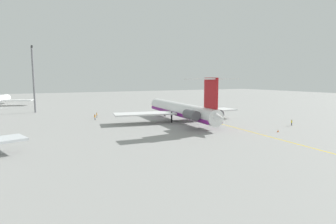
{
  "coord_description": "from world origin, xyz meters",
  "views": [
    {
      "loc": [
        -70.76,
        50.16,
        12.48
      ],
      "look_at": [
        -1.29,
        14.11,
        2.99
      ],
      "focal_mm": 29.43,
      "sensor_mm": 36.0,
      "label": 1
    }
  ],
  "objects_px": {
    "ground_crew_starboard": "(198,108)",
    "light_mast": "(33,76)",
    "main_jetliner": "(182,110)",
    "ground_crew_portside": "(97,114)",
    "safety_cone_nose": "(278,131)",
    "ground_crew_near_nose": "(292,122)",
    "ground_crew_near_tail": "(95,116)"
  },
  "relations": [
    {
      "from": "ground_crew_near_nose",
      "to": "ground_crew_starboard",
      "type": "bearing_deg",
      "value": -76.91
    },
    {
      "from": "ground_crew_near_nose",
      "to": "safety_cone_nose",
      "type": "distance_m",
      "value": 11.15
    },
    {
      "from": "main_jetliner",
      "to": "light_mast",
      "type": "bearing_deg",
      "value": 44.09
    },
    {
      "from": "main_jetliner",
      "to": "safety_cone_nose",
      "type": "relative_size",
      "value": 79.55
    },
    {
      "from": "ground_crew_portside",
      "to": "light_mast",
      "type": "height_order",
      "value": "light_mast"
    },
    {
      "from": "ground_crew_portside",
      "to": "safety_cone_nose",
      "type": "bearing_deg",
      "value": 158.74
    },
    {
      "from": "safety_cone_nose",
      "to": "light_mast",
      "type": "height_order",
      "value": "light_mast"
    },
    {
      "from": "safety_cone_nose",
      "to": "ground_crew_portside",
      "type": "bearing_deg",
      "value": 36.55
    },
    {
      "from": "safety_cone_nose",
      "to": "light_mast",
      "type": "xyz_separation_m",
      "value": [
        68.01,
        49.49,
        13.08
      ]
    },
    {
      "from": "ground_crew_starboard",
      "to": "light_mast",
      "type": "bearing_deg",
      "value": 17.14
    },
    {
      "from": "ground_crew_near_tail",
      "to": "safety_cone_nose",
      "type": "bearing_deg",
      "value": 19.55
    },
    {
      "from": "ground_crew_starboard",
      "to": "safety_cone_nose",
      "type": "height_order",
      "value": "ground_crew_starboard"
    },
    {
      "from": "main_jetliner",
      "to": "ground_crew_starboard",
      "type": "bearing_deg",
      "value": -38.44
    },
    {
      "from": "main_jetliner",
      "to": "ground_crew_starboard",
      "type": "relative_size",
      "value": 23.97
    },
    {
      "from": "ground_crew_near_nose",
      "to": "safety_cone_nose",
      "type": "relative_size",
      "value": 3.01
    },
    {
      "from": "main_jetliner",
      "to": "ground_crew_portside",
      "type": "xyz_separation_m",
      "value": [
        20.13,
        19.94,
        -2.42
      ]
    },
    {
      "from": "main_jetliner",
      "to": "safety_cone_nose",
      "type": "bearing_deg",
      "value": -147.85
    },
    {
      "from": "ground_crew_starboard",
      "to": "light_mast",
      "type": "distance_m",
      "value": 62.76
    },
    {
      "from": "ground_crew_starboard",
      "to": "light_mast",
      "type": "relative_size",
      "value": 0.08
    },
    {
      "from": "main_jetliner",
      "to": "ground_crew_starboard",
      "type": "height_order",
      "value": "main_jetliner"
    },
    {
      "from": "ground_crew_near_nose",
      "to": "ground_crew_starboard",
      "type": "xyz_separation_m",
      "value": [
        41.15,
        2.39,
        0.11
      ]
    },
    {
      "from": "main_jetliner",
      "to": "ground_crew_near_nose",
      "type": "xyz_separation_m",
      "value": [
        -19.17,
        -22.69,
        -2.43
      ]
    },
    {
      "from": "ground_crew_near_tail",
      "to": "ground_crew_starboard",
      "type": "xyz_separation_m",
      "value": [
        7.01,
        -41.99,
        0.02
      ]
    },
    {
      "from": "ground_crew_portside",
      "to": "safety_cone_nose",
      "type": "xyz_separation_m",
      "value": [
        -43.72,
        -32.41,
        -0.77
      ]
    },
    {
      "from": "ground_crew_portside",
      "to": "ground_crew_starboard",
      "type": "height_order",
      "value": "ground_crew_starboard"
    },
    {
      "from": "ground_crew_near_nose",
      "to": "light_mast",
      "type": "height_order",
      "value": "light_mast"
    },
    {
      "from": "ground_crew_portside",
      "to": "safety_cone_nose",
      "type": "distance_m",
      "value": 54.43
    },
    {
      "from": "main_jetliner",
      "to": "ground_crew_starboard",
      "type": "distance_m",
      "value": 30.0
    },
    {
      "from": "safety_cone_nose",
      "to": "light_mast",
      "type": "relative_size",
      "value": 0.02
    },
    {
      "from": "ground_crew_portside",
      "to": "light_mast",
      "type": "xyz_separation_m",
      "value": [
        24.3,
        17.08,
        12.31
      ]
    },
    {
      "from": "light_mast",
      "to": "ground_crew_near_tail",
      "type": "bearing_deg",
      "value": -152.51
    },
    {
      "from": "main_jetliner",
      "to": "safety_cone_nose",
      "type": "xyz_separation_m",
      "value": [
        -23.59,
        -12.47,
        -3.2
      ]
    }
  ]
}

